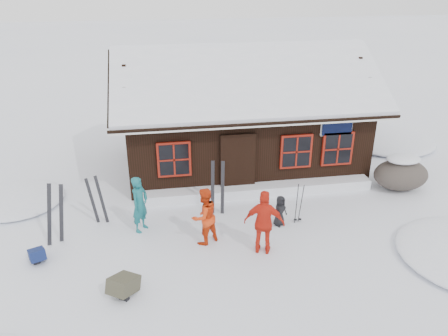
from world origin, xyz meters
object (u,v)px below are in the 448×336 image
(skier_crouched, at_px, (280,211))
(ski_pair_left, at_px, (55,215))
(ski_poles, at_px, (299,204))
(backpack_olive, at_px, (124,288))
(skier_orange_left, at_px, (204,216))
(boulder, at_px, (401,174))
(backpack_blue, at_px, (37,257))
(skier_teal, at_px, (140,204))
(skier_orange_right, at_px, (264,223))

(skier_crouched, xyz_separation_m, ski_pair_left, (-6.02, 0.11, 0.39))
(ski_poles, xyz_separation_m, backpack_olive, (-4.81, -2.34, -0.40))
(skier_orange_left, xyz_separation_m, boulder, (6.79, 2.08, -0.25))
(skier_orange_left, xyz_separation_m, backpack_blue, (-4.22, -0.16, -0.66))
(backpack_olive, bearing_deg, skier_teal, 114.60)
(skier_orange_left, bearing_deg, boulder, 166.64)
(skier_teal, bearing_deg, skier_orange_right, -83.16)
(skier_orange_left, distance_m, skier_crouched, 2.29)
(skier_orange_left, bearing_deg, skier_crouched, 162.39)
(ski_poles, bearing_deg, skier_crouched, -172.51)
(ski_pair_left, xyz_separation_m, backpack_blue, (-0.40, -0.77, -0.72))
(skier_teal, xyz_separation_m, skier_orange_right, (3.09, -1.59, 0.06))
(skier_teal, distance_m, backpack_olive, 2.76)
(ski_pair_left, xyz_separation_m, ski_poles, (6.59, -0.03, -0.27))
(skier_orange_right, relative_size, backpack_blue, 3.58)
(ski_poles, bearing_deg, skier_orange_left, -168.27)
(skier_orange_right, relative_size, backpack_olive, 2.68)
(skier_crouched, relative_size, ski_poles, 0.74)
(skier_teal, bearing_deg, skier_orange_left, -84.24)
(skier_orange_right, bearing_deg, skier_teal, -7.83)
(skier_teal, xyz_separation_m, skier_orange_left, (1.66, -0.90, -0.02))
(skier_orange_left, relative_size, backpack_olive, 2.42)
(ski_pair_left, relative_size, backpack_blue, 3.67)
(backpack_olive, bearing_deg, skier_crouched, 60.79)
(ski_pair_left, bearing_deg, skier_crouched, -5.13)
(backpack_blue, bearing_deg, skier_orange_left, -20.95)
(skier_orange_left, height_order, backpack_blue, skier_orange_left)
(skier_teal, height_order, backpack_blue, skier_teal)
(skier_crouched, xyz_separation_m, boulder, (4.58, 1.58, 0.08))
(skier_crouched, xyz_separation_m, backpack_olive, (-4.25, -2.26, -0.28))
(skier_crouched, height_order, ski_poles, ski_poles)
(skier_teal, relative_size, ski_poles, 1.31)
(skier_crouched, bearing_deg, skier_orange_right, -151.17)
(boulder, height_order, ski_pair_left, ski_pair_left)
(boulder, relative_size, backpack_olive, 2.77)
(boulder, bearing_deg, ski_pair_left, -172.09)
(skier_orange_right, bearing_deg, skier_crouched, -103.62)
(backpack_blue, height_order, backpack_olive, backpack_olive)
(skier_orange_right, xyz_separation_m, boulder, (5.36, 2.78, -0.34))
(skier_crouched, distance_m, ski_poles, 0.58)
(skier_orange_left, distance_m, backpack_blue, 4.27)
(backpack_olive, bearing_deg, ski_poles, 58.64)
(backpack_olive, bearing_deg, boulder, 56.28)
(skier_orange_right, height_order, ski_poles, skier_orange_right)
(skier_orange_right, distance_m, ski_pair_left, 5.40)
(skier_teal, relative_size, boulder, 0.90)
(boulder, relative_size, backpack_blue, 3.70)
(boulder, relative_size, ski_poles, 1.46)
(skier_orange_left, bearing_deg, ski_pair_left, -39.49)
(ski_pair_left, bearing_deg, boulder, 3.81)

